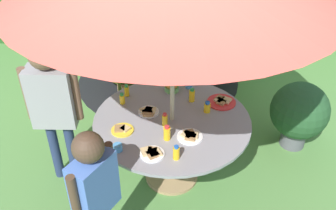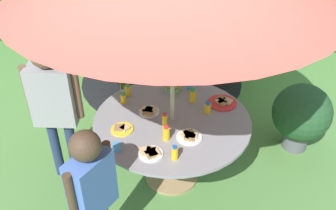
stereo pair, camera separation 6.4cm
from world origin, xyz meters
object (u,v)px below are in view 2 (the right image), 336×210
at_px(plate_center_front, 189,136).
at_px(snack_bowl, 173,87).
at_px(child_in_grey_shirt, 53,95).
at_px(dome_tent, 161,30).
at_px(juice_bottle_back_edge, 193,96).
at_px(garden_table, 172,132).
at_px(child_in_yellow_shirt, 161,52).
at_px(potted_plant, 301,114).
at_px(cup_near, 190,85).
at_px(child_in_blue_shirt, 91,184).
at_px(juice_bottle_far_left, 128,90).
at_px(juice_bottle_spot_b, 208,108).
at_px(cup_far, 117,147).
at_px(juice_bottle_near_left, 175,153).
at_px(juice_bottle_mid_right, 123,98).
at_px(plate_front_edge, 223,102).
at_px(juice_bottle_near_right, 165,120).
at_px(plate_far_right, 122,129).
at_px(plate_center_back, 149,111).
at_px(plate_mid_left, 151,153).
at_px(wooden_chair, 141,65).
at_px(juice_bottle_spot_a, 166,133).

bearing_deg(plate_center_front, snack_bowl, 104.36).
bearing_deg(child_in_grey_shirt, snack_bowl, 24.67).
relative_size(dome_tent, juice_bottle_back_edge, 17.91).
height_order(garden_table, child_in_yellow_shirt, child_in_yellow_shirt).
distance_m(potted_plant, cup_near, 1.15).
bearing_deg(child_in_blue_shirt, juice_bottle_back_edge, -0.39).
bearing_deg(child_in_grey_shirt, juice_bottle_far_left, 32.07).
bearing_deg(juice_bottle_far_left, juice_bottle_spot_b, -16.62).
bearing_deg(child_in_yellow_shirt, juice_bottle_spot_b, 18.09).
bearing_deg(cup_far, juice_bottle_near_left, -8.51).
xyz_separation_m(potted_plant, child_in_blue_shirt, (-1.73, -1.39, 0.35)).
xyz_separation_m(juice_bottle_spot_b, cup_near, (-0.16, 0.39, -0.02)).
height_order(juice_bottle_near_left, juice_bottle_mid_right, juice_bottle_near_left).
bearing_deg(plate_front_edge, juice_bottle_near_right, -143.94).
height_order(juice_bottle_mid_right, cup_far, juice_bottle_mid_right).
relative_size(plate_front_edge, juice_bottle_mid_right, 2.48).
distance_m(dome_tent, cup_near, 1.34).
bearing_deg(snack_bowl, dome_tent, 99.92).
bearing_deg(plate_far_right, plate_center_back, 53.66).
xyz_separation_m(snack_bowl, cup_far, (-0.37, -0.87, -0.01)).
bearing_deg(juice_bottle_back_edge, dome_tent, 105.73).
bearing_deg(plate_mid_left, juice_bottle_mid_right, 115.97).
bearing_deg(potted_plant, plate_far_right, -156.76).
height_order(wooden_chair, cup_far, wooden_chair).
xyz_separation_m(garden_table, juice_bottle_near_right, (-0.06, -0.09, 0.20)).
distance_m(plate_center_back, plate_front_edge, 0.68).
bearing_deg(juice_bottle_near_left, child_in_yellow_shirt, 99.00).
bearing_deg(cup_near, child_in_yellow_shirt, 122.73).
height_order(dome_tent, plate_far_right, dome_tent).
bearing_deg(plate_mid_left, juice_bottle_far_left, 110.83).
distance_m(garden_table, child_in_yellow_shirt, 1.07).
bearing_deg(plate_center_front, juice_bottle_back_edge, 88.31).
xyz_separation_m(child_in_yellow_shirt, juice_bottle_near_left, (0.24, -1.51, -0.06)).
relative_size(juice_bottle_near_left, juice_bottle_mid_right, 1.15).
relative_size(potted_plant, juice_bottle_back_edge, 5.59).
relative_size(plate_far_right, cup_far, 2.59).
distance_m(plate_front_edge, juice_bottle_spot_b, 0.21).
height_order(plate_mid_left, juice_bottle_near_left, juice_bottle_near_left).
distance_m(juice_bottle_near_right, cup_far, 0.47).
height_order(potted_plant, juice_bottle_spot_a, juice_bottle_spot_a).
xyz_separation_m(potted_plant, juice_bottle_mid_right, (-1.71, -0.32, 0.32)).
height_order(juice_bottle_near_right, cup_far, juice_bottle_near_right).
bearing_deg(plate_far_right, potted_plant, 23.24).
relative_size(plate_center_back, juice_bottle_near_right, 1.52).
bearing_deg(cup_near, cup_far, -120.11).
bearing_deg(cup_far, plate_mid_left, -7.47).
bearing_deg(juice_bottle_near_left, child_in_grey_shirt, 156.41).
bearing_deg(child_in_blue_shirt, plate_center_front, -16.26).
bearing_deg(snack_bowl, juice_bottle_back_edge, -41.50).
height_order(plate_center_back, juice_bottle_spot_b, juice_bottle_spot_b).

